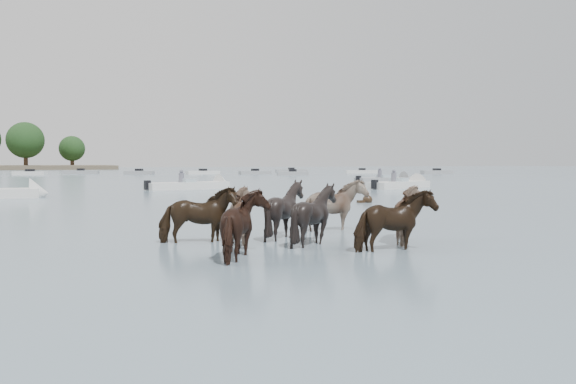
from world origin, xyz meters
name	(u,v)px	position (x,y,z in m)	size (l,w,h in m)	color
ground	(292,261)	(0.00, 0.00, 0.00)	(400.00, 400.00, 0.00)	slate
pony_herd	(305,218)	(1.17, 2.07, 0.57)	(6.23, 4.54, 1.57)	black
swimming_pony	(367,200)	(8.93, 12.79, 0.10)	(0.72, 0.44, 0.44)	black
motorboat_c	(198,186)	(4.90, 28.54, 0.22)	(6.32, 3.07, 1.92)	silver
motorboat_d	(405,185)	(18.82, 24.55, 0.22)	(6.03, 3.63, 1.92)	silver
motorboat_e	(391,180)	(23.46, 33.75, 0.23)	(5.80, 1.76, 1.92)	gray
distant_flotilla	(88,173)	(0.03, 75.64, 0.26)	(106.49, 28.93, 0.93)	silver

